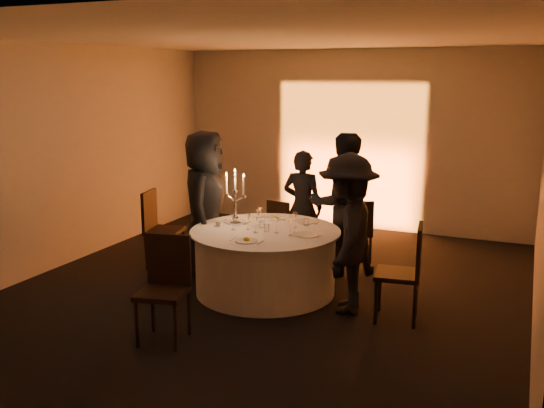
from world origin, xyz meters
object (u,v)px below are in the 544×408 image
at_px(chair_right, 406,267).
at_px(guest_right, 347,234).
at_px(chair_back_right, 357,228).
at_px(banquet_table, 265,261).
at_px(coffee_cup, 219,224).
at_px(chair_back_left, 282,226).
at_px(guest_back_left, 303,207).
at_px(guest_left, 205,203).
at_px(chair_left, 158,224).
at_px(chair_front, 165,281).
at_px(guest_back_right, 343,204).
at_px(candelabra, 235,205).

relative_size(chair_right, guest_right, 0.60).
height_order(chair_back_right, chair_right, chair_right).
xyz_separation_m(banquet_table, coffee_cup, (-0.60, -0.05, 0.42)).
xyz_separation_m(chair_back_left, guest_back_left, (0.31, 0.00, 0.31)).
height_order(chair_back_right, guest_back_left, guest_back_left).
distance_m(chair_right, guest_left, 2.81).
relative_size(chair_back_left, chair_back_right, 0.93).
height_order(chair_left, chair_front, chair_left).
relative_size(guest_left, coffee_cup, 17.21).
bearing_deg(coffee_cup, guest_back_right, 41.88).
relative_size(guest_left, guest_back_right, 1.02).
xyz_separation_m(chair_right, candelabra, (-2.19, 0.33, 0.41)).
relative_size(banquet_table, guest_right, 1.02).
height_order(chair_left, candelabra, candelabra).
height_order(banquet_table, coffee_cup, coffee_cup).
relative_size(banquet_table, chair_right, 1.70).
distance_m(chair_left, candelabra, 1.38).
relative_size(chair_back_right, guest_back_left, 0.58).
bearing_deg(coffee_cup, chair_back_right, 49.20).
relative_size(chair_back_right, guest_right, 0.52).
bearing_deg(guest_right, guest_left, -113.03).
distance_m(banquet_table, chair_left, 1.79).
relative_size(banquet_table, chair_left, 1.71).
bearing_deg(banquet_table, chair_front, -103.16).
bearing_deg(chair_left, banquet_table, -112.74).
height_order(chair_back_left, guest_left, guest_left).
bearing_deg(coffee_cup, candelabra, 50.55).
bearing_deg(chair_front, guest_back_right, 57.19).
xyz_separation_m(chair_back_left, guest_right, (1.39, -1.50, 0.41)).
relative_size(chair_left, guest_back_left, 0.67).
xyz_separation_m(banquet_table, guest_left, (-1.00, 0.32, 0.56)).
relative_size(chair_back_left, candelabra, 1.21).
height_order(chair_right, guest_back_left, guest_back_left).
distance_m(chair_left, chair_back_right, 2.73).
height_order(guest_back_right, guest_right, guest_back_right).
height_order(guest_back_left, guest_back_right, guest_back_right).
distance_m(banquet_table, guest_back_left, 1.38).
xyz_separation_m(guest_back_right, candelabra, (-1.10, -0.94, 0.08)).
relative_size(guest_back_left, guest_back_right, 0.85).
height_order(coffee_cup, candelabra, candelabra).
distance_m(guest_back_left, guest_right, 1.85).
distance_m(chair_left, guest_left, 0.83).
distance_m(chair_right, coffee_cup, 2.35).
relative_size(banquet_table, chair_back_left, 2.11).
xyz_separation_m(guest_right, coffee_cup, (-1.67, 0.12, -0.09)).
relative_size(chair_right, guest_back_left, 0.67).
distance_m(coffee_cup, candelabra, 0.31).
height_order(chair_right, chair_front, chair_right).
bearing_deg(guest_left, chair_front, -179.69).
height_order(chair_back_left, coffee_cup, chair_back_left).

